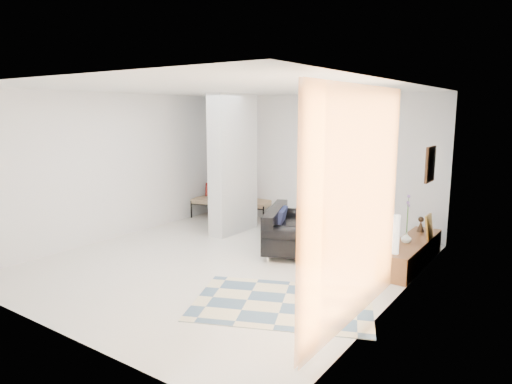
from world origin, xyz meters
The scene contains 17 objects.
floor centered at (0.00, 0.00, 0.00)m, with size 6.00×6.00×0.00m, color silver.
ceiling centered at (0.00, 0.00, 2.80)m, with size 6.00×6.00×0.00m, color white.
wall_back centered at (0.00, 3.00, 1.40)m, with size 6.00×6.00×0.00m, color white.
wall_front centered at (0.00, -3.00, 1.40)m, with size 6.00×6.00×0.00m, color white.
wall_left centered at (-2.75, 0.00, 1.40)m, with size 6.00×6.00×0.00m, color white.
wall_right centered at (2.75, 0.00, 1.40)m, with size 6.00×6.00×0.00m, color white.
partition_column centered at (-1.10, 1.60, 1.40)m, with size 0.35×1.20×2.80m, color silver.
hallway_door centered at (-2.10, 2.96, 1.02)m, with size 0.85×0.06×2.04m, color beige.
curtain centered at (2.67, -1.15, 1.45)m, with size 2.55×2.55×0.00m, color #FF9C43.
wall_art centered at (2.72, 1.58, 1.65)m, with size 0.04×0.45×0.55m, color #371F0F.
media_console centered at (2.52, 1.59, 0.20)m, with size 0.45×2.03×0.80m.
loveseat centered at (0.54, 1.18, 0.35)m, with size 1.49×1.86×0.76m.
daybed centered at (-1.93, 2.62, 0.41)m, with size 1.94×1.20×0.77m.
area_rug centered at (1.60, -0.90, 0.01)m, with size 2.27×1.52×0.01m, color beige.
cylinder_lamp centered at (2.50, 0.77, 0.69)m, with size 0.11×0.11×0.58m, color silver.
bronze_figurine centered at (2.47, 2.24, 0.53)m, with size 0.13×0.13×0.26m, color black, non-canonical shape.
vase centered at (2.47, 1.42, 0.48)m, with size 0.16×0.16×0.17m, color white.
Camera 1 is at (4.47, -5.66, 2.45)m, focal length 32.00 mm.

